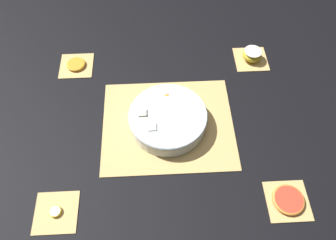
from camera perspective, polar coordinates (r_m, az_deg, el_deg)
ground_plane at (r=1.15m, az=0.00°, el=-0.82°), size 6.00×6.00×0.00m
bamboo_mat_center at (r=1.14m, az=0.00°, el=-0.73°), size 0.45×0.38×0.01m
coaster_mat_near_left at (r=1.06m, az=-18.91°, el=-14.97°), size 0.13×0.13×0.01m
coaster_mat_near_right at (r=1.08m, az=20.10°, el=-13.07°), size 0.13×0.13×0.01m
coaster_mat_far_left at (r=1.36m, az=-15.66°, el=9.12°), size 0.13×0.13×0.01m
coaster_mat_far_right at (r=1.38m, az=14.23°, el=10.26°), size 0.13×0.13×0.01m
fruit_salad_bowl at (r=1.11m, az=-0.02°, el=0.30°), size 0.27×0.27×0.07m
apple_half at (r=1.36m, az=14.44°, el=10.97°), size 0.07×0.07×0.04m
orange_slice_whole at (r=1.36m, az=-15.74°, el=9.35°), size 0.07×0.07×0.01m
banana_coin_single at (r=1.06m, az=-19.03°, el=-14.83°), size 0.04×0.04×0.01m
grapefruit_slice at (r=1.08m, az=20.24°, el=-12.90°), size 0.10×0.10×0.01m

